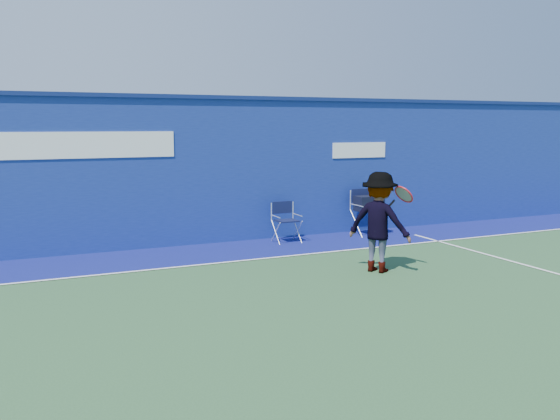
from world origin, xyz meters
name	(u,v)px	position (x,y,z in m)	size (l,w,h in m)	color
ground	(324,311)	(0.00, 0.00, 0.00)	(80.00, 80.00, 0.00)	#2B512C
stadium_wall	(207,169)	(0.00, 5.20, 1.55)	(24.00, 0.50, 3.08)	navy
out_of_bounds_strip	(225,252)	(0.00, 4.10, 0.00)	(24.00, 1.80, 0.01)	navy
court_lines	(304,298)	(0.00, 0.60, 0.01)	(24.00, 12.00, 0.01)	white
directors_chair_left	(286,230)	(1.51, 4.49, 0.27)	(0.51, 0.46, 0.85)	silver
directors_chair_right	(368,216)	(3.57, 4.53, 0.43)	(0.61, 0.55, 1.03)	silver
water_bottle	(371,234)	(3.31, 4.00, 0.13)	(0.07, 0.07, 0.26)	white
tennis_player	(379,222)	(1.89, 1.55, 0.85)	(1.15, 1.26, 1.70)	#EA4738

